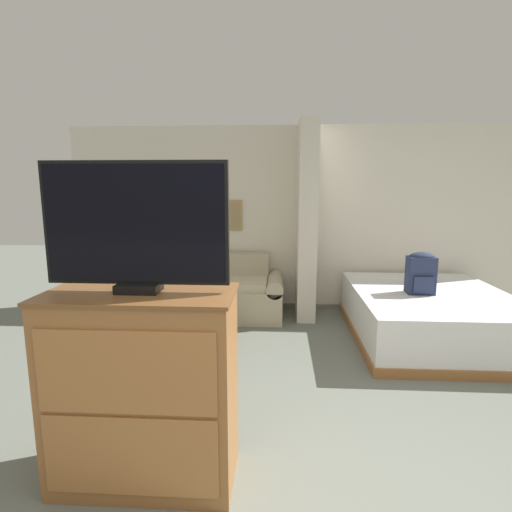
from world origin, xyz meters
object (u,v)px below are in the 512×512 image
Objects in this scene: tv_dresser at (144,388)px; tv at (136,227)px; bed at (429,314)px; table_lamp at (141,258)px; coffee_table at (200,307)px; backpack at (421,272)px; couch at (218,293)px.

tv_dresser is 1.14× the size of tv.
bed is (2.55, 2.46, -1.26)m from tv.
bed is (3.64, -0.64, -0.52)m from table_lamp.
coffee_table is 1.35m from table_lamp.
tv reaches higher than table_lamp.
tv is at bearing -70.57° from table_lamp.
tv_dresser is at bearing -90.00° from tv.
tv_dresser is 2.46× the size of backpack.
tv is 2.17× the size of backpack.
tv_dresser reaches higher than coffee_table.
backpack is at bearing -150.21° from bed.
tv is (0.12, -2.24, 1.15)m from coffee_table.
couch is at bearing 162.47° from backpack.
coffee_table is at bearing -41.49° from table_lamp.
coffee_table is at bearing -94.52° from couch.
tv_dresser is at bearing -70.58° from table_lamp.
couch is 1.15m from table_lamp.
tv reaches higher than tv_dresser.
coffee_table is at bearing -175.28° from bed.
bed is (2.60, -0.68, -0.03)m from couch.
tv_dresser is (0.05, -3.14, 0.27)m from couch.
couch is 0.84× the size of bed.
table_lamp is at bearing 109.42° from tv_dresser.
tv is at bearing -136.01° from bed.
backpack is (2.51, 0.13, 0.41)m from coffee_table.
backpack reaches higher than couch.
tv is 3.44m from backpack.
tv_dresser reaches higher than bed.
bed is 0.55m from backpack.
couch is 2.71× the size of coffee_table.
tv is at bearing 90.00° from tv_dresser.
backpack is at bearing 44.76° from tv.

